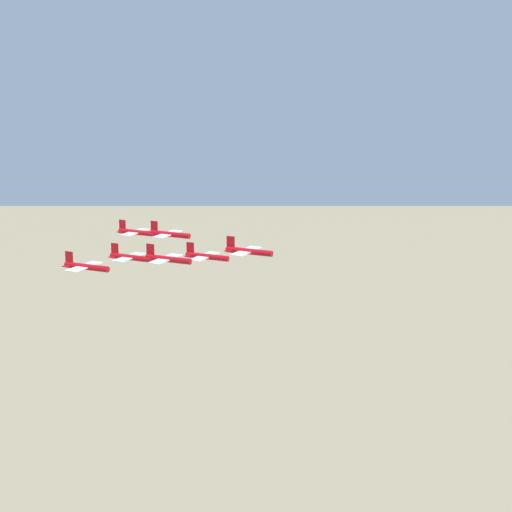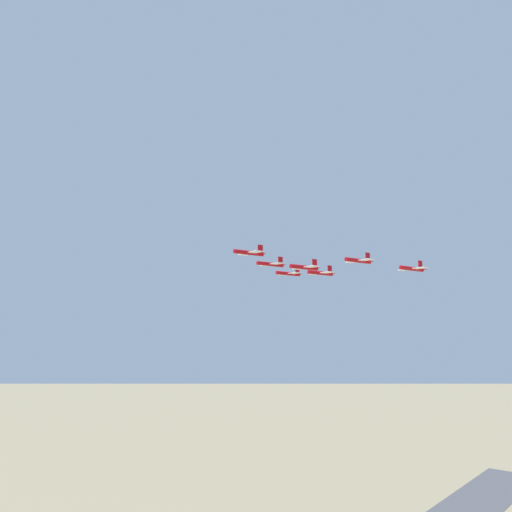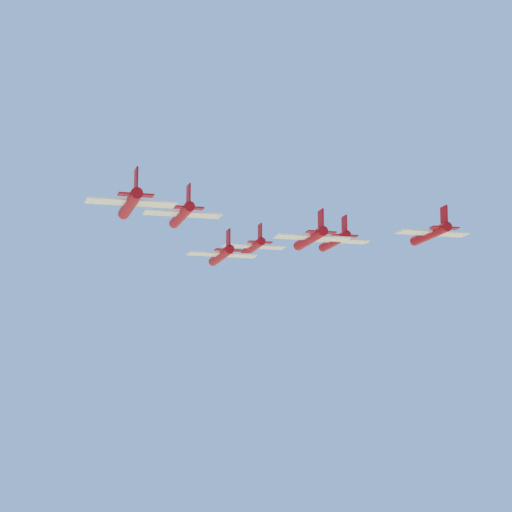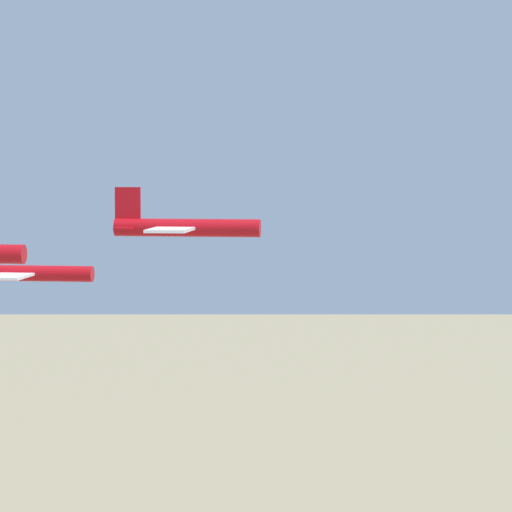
{
  "view_description": "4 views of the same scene",
  "coord_description": "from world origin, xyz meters",
  "px_view_note": "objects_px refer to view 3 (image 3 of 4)",
  "views": [
    {
      "loc": [
        -46.8,
        232.1,
        170.24
      ],
      "look_at": [
        6.79,
        30.44,
        123.36
      ],
      "focal_mm": 70.0,
      "sensor_mm": 36.0,
      "label": 1
    },
    {
      "loc": [
        -100.44,
        -83.86,
        97.79
      ],
      "look_at": [
        8.77,
        22.61,
        121.82
      ],
      "focal_mm": 35.0,
      "sensor_mm": 36.0,
      "label": 2
    },
    {
      "loc": [
        156.68,
        -43.64,
        92.72
      ],
      "look_at": [
        12.71,
        25.47,
        121.25
      ],
      "focal_mm": 70.0,
      "sensor_mm": 36.0,
      "label": 3
    },
    {
      "loc": [
        9.31,
        117.09,
        128.52
      ],
      "look_at": [
        4.41,
        29.56,
        121.45
      ],
      "focal_mm": 85.0,
      "sensor_mm": 36.0,
      "label": 4
    }
  ],
  "objects_px": {
    "jet_2": "(335,240)",
    "jet_4": "(311,238)",
    "jet_3": "(182,214)",
    "jet_6": "(131,203)",
    "jet_0": "(253,246)",
    "jet_1": "(222,255)",
    "jet_5": "(432,233)"
  },
  "relations": [
    {
      "from": "jet_4",
      "to": "jet_6",
      "type": "bearing_deg",
      "value": -150.46
    },
    {
      "from": "jet_0",
      "to": "jet_3",
      "type": "height_order",
      "value": "jet_0"
    },
    {
      "from": "jet_2",
      "to": "jet_1",
      "type": "bearing_deg",
      "value": 180.0
    },
    {
      "from": "jet_4",
      "to": "jet_5",
      "type": "distance_m",
      "value": 17.98
    },
    {
      "from": "jet_2",
      "to": "jet_4",
      "type": "height_order",
      "value": "jet_2"
    },
    {
      "from": "jet_3",
      "to": "jet_4",
      "type": "xyz_separation_m",
      "value": [
        3.26,
        17.62,
        -2.25
      ]
    },
    {
      "from": "jet_0",
      "to": "jet_6",
      "type": "distance_m",
      "value": 53.19
    },
    {
      "from": "jet_0",
      "to": "jet_1",
      "type": "xyz_separation_m",
      "value": [
        13.34,
        -11.58,
        -4.46
      ]
    },
    {
      "from": "jet_1",
      "to": "jet_2",
      "type": "xyz_separation_m",
      "value": [
        3.26,
        17.62,
        3.07
      ]
    },
    {
      "from": "jet_4",
      "to": "jet_6",
      "type": "distance_m",
      "value": 30.89
    },
    {
      "from": "jet_0",
      "to": "jet_4",
      "type": "distance_m",
      "value": 30.76
    },
    {
      "from": "jet_0",
      "to": "jet_1",
      "type": "distance_m",
      "value": 18.22
    },
    {
      "from": "jet_3",
      "to": "jet_5",
      "type": "height_order",
      "value": "jet_3"
    },
    {
      "from": "jet_0",
      "to": "jet_5",
      "type": "distance_m",
      "value": 35.44
    },
    {
      "from": "jet_4",
      "to": "jet_5",
      "type": "relative_size",
      "value": 1.0
    },
    {
      "from": "jet_0",
      "to": "jet_3",
      "type": "bearing_deg",
      "value": -120.47
    },
    {
      "from": "jet_2",
      "to": "jet_5",
      "type": "bearing_deg",
      "value": -59.53
    },
    {
      "from": "jet_0",
      "to": "jet_2",
      "type": "bearing_deg",
      "value": -59.53
    },
    {
      "from": "jet_1",
      "to": "jet_2",
      "type": "height_order",
      "value": "jet_2"
    },
    {
      "from": "jet_3",
      "to": "jet_5",
      "type": "distance_m",
      "value": 35.84
    },
    {
      "from": "jet_1",
      "to": "jet_5",
      "type": "height_order",
      "value": "jet_5"
    },
    {
      "from": "jet_6",
      "to": "jet_4",
      "type": "bearing_deg",
      "value": 29.54
    },
    {
      "from": "jet_0",
      "to": "jet_4",
      "type": "height_order",
      "value": "jet_0"
    },
    {
      "from": "jet_3",
      "to": "jet_6",
      "type": "relative_size",
      "value": 1.0
    },
    {
      "from": "jet_4",
      "to": "jet_0",
      "type": "bearing_deg",
      "value": 90.0
    },
    {
      "from": "jet_1",
      "to": "jet_3",
      "type": "xyz_separation_m",
      "value": [
        13.34,
        -11.58,
        2.39
      ]
    },
    {
      "from": "jet_2",
      "to": "jet_3",
      "type": "height_order",
      "value": "jet_2"
    },
    {
      "from": "jet_2",
      "to": "jet_4",
      "type": "relative_size",
      "value": 1.0
    },
    {
      "from": "jet_1",
      "to": "jet_6",
      "type": "height_order",
      "value": "jet_1"
    },
    {
      "from": "jet_3",
      "to": "jet_6",
      "type": "height_order",
      "value": "jet_3"
    },
    {
      "from": "jet_1",
      "to": "jet_6",
      "type": "relative_size",
      "value": 1.0
    },
    {
      "from": "jet_1",
      "to": "jet_2",
      "type": "bearing_deg",
      "value": -0.0
    }
  ]
}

